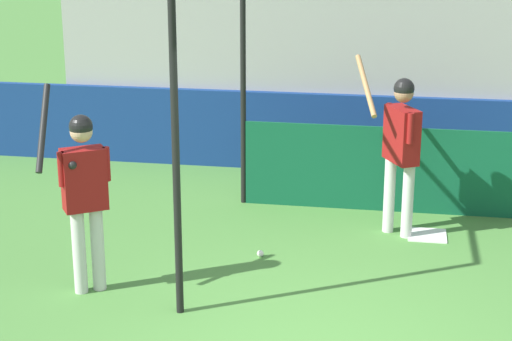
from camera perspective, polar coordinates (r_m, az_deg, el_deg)
The scene contains 7 objects.
outfield_wall at distance 12.22m, azimuth 6.80°, elevation 2.41°, with size 24.00×0.12×1.13m.
bleacher_section at distance 14.03m, azimuth 7.46°, elevation 8.58°, with size 8.70×4.00×3.21m.
batting_cage at distance 9.88m, azimuth 8.15°, elevation 3.04°, with size 3.47×3.27×2.98m.
home_plate at distance 10.12m, azimuth 11.34°, elevation -4.24°, with size 0.44×0.44×0.02m.
player_batter at distance 9.78m, azimuth 9.60°, elevation 2.00°, with size 0.80×0.79×2.02m.
player_waiting at distance 8.33m, azimuth -11.43°, elevation -1.08°, with size 0.61×0.67×2.07m.
baseball at distance 9.34m, azimuth 0.29°, elevation -5.56°, with size 0.07×0.07×0.07m.
Camera 1 is at (0.61, -6.31, 3.62)m, focal length 60.00 mm.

